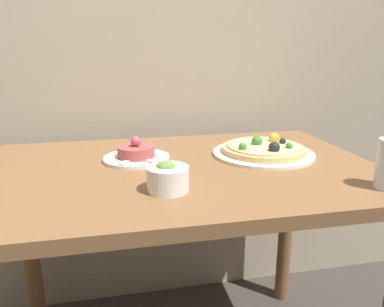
% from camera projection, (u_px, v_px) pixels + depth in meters
% --- Properties ---
extents(dining_table, '(1.16, 0.76, 0.77)m').
position_uv_depth(dining_table, '(181.00, 202.00, 1.14)').
color(dining_table, brown).
rests_on(dining_table, ground_plane).
extents(pizza_plate, '(0.33, 0.33, 0.06)m').
position_uv_depth(pizza_plate, '(264.00, 150.00, 1.22)').
color(pizza_plate, white).
rests_on(pizza_plate, dining_table).
extents(tartare_plate, '(0.21, 0.21, 0.08)m').
position_uv_depth(tartare_plate, '(136.00, 154.00, 1.16)').
color(tartare_plate, white).
rests_on(tartare_plate, dining_table).
extents(small_bowl, '(0.10, 0.10, 0.08)m').
position_uv_depth(small_bowl, '(167.00, 176.00, 0.91)').
color(small_bowl, white).
rests_on(small_bowl, dining_table).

